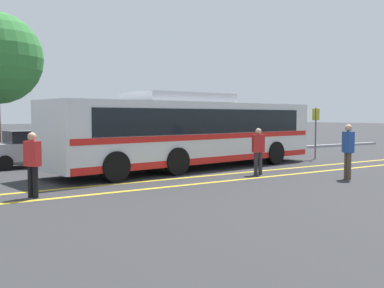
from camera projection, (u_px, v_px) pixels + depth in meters
ground_plane at (175, 170)px, 17.71m from camera, size 220.00×220.00×0.00m
lane_strip_0 at (225, 174)px, 16.35m from camera, size 32.10×0.20×0.01m
lane_strip_1 at (250, 178)px, 15.21m from camera, size 32.10×0.20×0.01m
curb_strip at (133, 156)px, 22.66m from camera, size 40.10×0.36×0.15m
transit_bus at (192, 131)px, 18.07m from camera, size 12.61×4.17×3.01m
parked_car_1 at (32, 149)px, 18.75m from camera, size 4.35×1.98×1.51m
parked_car_2 at (162, 144)px, 22.07m from camera, size 4.68×2.10×1.46m
parked_car_3 at (254, 141)px, 25.18m from camera, size 4.29×2.01×1.38m
pedestrian_0 at (258, 148)px, 16.12m from camera, size 0.47×0.35×1.68m
pedestrian_1 at (33, 161)px, 11.56m from camera, size 0.40×0.47×1.70m
pedestrian_2 at (348, 148)px, 14.99m from camera, size 0.36×0.47×1.84m
bus_stop_sign at (316, 127)px, 21.96m from camera, size 0.08×0.40×2.52m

